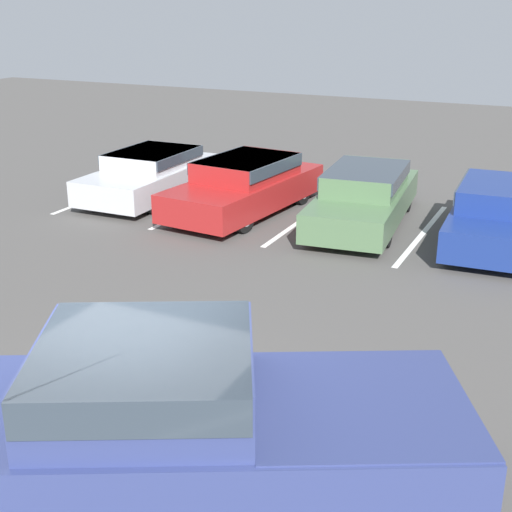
# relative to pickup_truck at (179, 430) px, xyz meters

# --- Properties ---
(ground_plane) EXTENTS (60.00, 60.00, 0.00)m
(ground_plane) POSITION_rel_pickup_truck_xyz_m (-1.02, 0.54, -0.89)
(ground_plane) COLOR #4C4947
(stall_stripe_a) EXTENTS (0.12, 4.59, 0.01)m
(stall_stripe_a) POSITION_rel_pickup_truck_xyz_m (-8.04, 9.74, -0.89)
(stall_stripe_a) COLOR white
(stall_stripe_a) RESTS_ON ground_plane
(stall_stripe_b) EXTENTS (0.12, 4.59, 0.01)m
(stall_stripe_b) POSITION_rel_pickup_truck_xyz_m (-5.31, 9.74, -0.89)
(stall_stripe_b) COLOR white
(stall_stripe_b) RESTS_ON ground_plane
(stall_stripe_c) EXTENTS (0.12, 4.59, 0.01)m
(stall_stripe_c) POSITION_rel_pickup_truck_xyz_m (-2.58, 9.74, -0.89)
(stall_stripe_c) COLOR white
(stall_stripe_c) RESTS_ON ground_plane
(stall_stripe_d) EXTENTS (0.12, 4.59, 0.01)m
(stall_stripe_d) POSITION_rel_pickup_truck_xyz_m (0.14, 9.74, -0.89)
(stall_stripe_d) COLOR white
(stall_stripe_d) RESTS_ON ground_plane
(pickup_truck) EXTENTS (5.91, 4.38, 1.80)m
(pickup_truck) POSITION_rel_pickup_truck_xyz_m (0.00, 0.00, 0.00)
(pickup_truck) COLOR navy
(pickup_truck) RESTS_ON ground_plane
(parked_sedan_a) EXTENTS (1.88, 4.30, 1.18)m
(parked_sedan_a) POSITION_rel_pickup_truck_xyz_m (-6.76, 9.80, -0.26)
(parked_sedan_a) COLOR #B7BABF
(parked_sedan_a) RESTS_ON ground_plane
(parked_sedan_b) EXTENTS (2.29, 4.73, 1.29)m
(parked_sedan_b) POSITION_rel_pickup_truck_xyz_m (-4.04, 9.59, -0.21)
(parked_sedan_b) COLOR maroon
(parked_sedan_b) RESTS_ON ground_plane
(parked_sedan_c) EXTENTS (2.18, 4.87, 1.25)m
(parked_sedan_c) POSITION_rel_pickup_truck_xyz_m (-1.24, 9.89, -0.23)
(parked_sedan_c) COLOR #4C6B47
(parked_sedan_c) RESTS_ON ground_plane
(parked_sedan_d) EXTENTS (1.96, 4.39, 1.25)m
(parked_sedan_d) POSITION_rel_pickup_truck_xyz_m (1.63, 9.79, -0.22)
(parked_sedan_d) COLOR navy
(parked_sedan_d) RESTS_ON ground_plane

